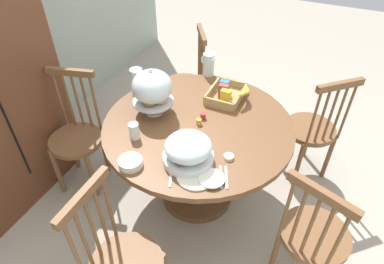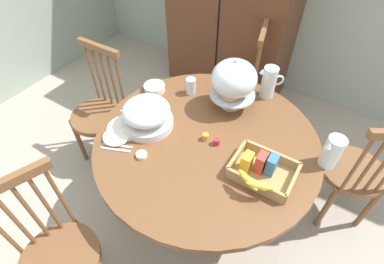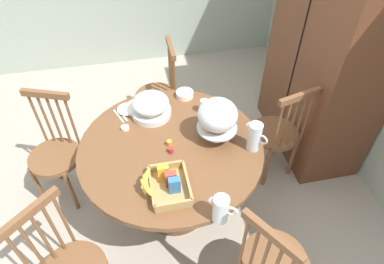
{
  "view_description": "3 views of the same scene",
  "coord_description": "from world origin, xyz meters",
  "px_view_note": "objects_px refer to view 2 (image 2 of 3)",
  "views": [
    {
      "loc": [
        -1.66,
        -0.6,
        2.14
      ],
      "look_at": [
        -0.14,
        0.09,
        0.74
      ],
      "focal_mm": 31.39,
      "sensor_mm": 36.0,
      "label": 1
    },
    {
      "loc": [
        0.49,
        -0.92,
        1.96
      ],
      "look_at": [
        -0.14,
        0.09,
        0.74
      ],
      "focal_mm": 27.44,
      "sensor_mm": 36.0,
      "label": 2
    },
    {
      "loc": [
        1.55,
        -0.09,
        2.41
      ],
      "look_at": [
        -0.04,
        0.24,
        0.84
      ],
      "focal_mm": 31.29,
      "sensor_mm": 36.0,
      "label": 3
    }
  ],
  "objects_px": {
    "windsor_chair_facing_door": "(100,114)",
    "milk_pitcher": "(332,153)",
    "dining_table": "(206,160)",
    "windsor_chair_far_side": "(58,256)",
    "windsor_chair_by_cabinet": "(237,85)",
    "cereal_bowl": "(154,88)",
    "orange_juice_pitcher": "(269,83)",
    "china_plate_small": "(116,136)",
    "china_plate_large": "(126,128)",
    "fruit_platter_covered": "(147,114)",
    "drinking_glass": "(191,86)",
    "butter_dish": "(142,155)",
    "windsor_chair_near_window": "(354,173)",
    "pastry_stand_with_dome": "(234,80)",
    "cereal_basket": "(261,170)"
  },
  "relations": [
    {
      "from": "windsor_chair_by_cabinet",
      "to": "pastry_stand_with_dome",
      "type": "xyz_separation_m",
      "value": [
        0.2,
        -0.59,
        0.48
      ]
    },
    {
      "from": "drinking_glass",
      "to": "butter_dish",
      "type": "bearing_deg",
      "value": -83.45
    },
    {
      "from": "orange_juice_pitcher",
      "to": "china_plate_small",
      "type": "xyz_separation_m",
      "value": [
        -0.57,
        -0.82,
        -0.08
      ]
    },
    {
      "from": "fruit_platter_covered",
      "to": "windsor_chair_near_window",
      "type": "bearing_deg",
      "value": 25.53
    },
    {
      "from": "dining_table",
      "to": "butter_dish",
      "type": "xyz_separation_m",
      "value": [
        -0.23,
        -0.3,
        0.21
      ]
    },
    {
      "from": "milk_pitcher",
      "to": "drinking_glass",
      "type": "relative_size",
      "value": 1.68
    },
    {
      "from": "windsor_chair_by_cabinet",
      "to": "windsor_chair_far_side",
      "type": "distance_m",
      "value": 1.79
    },
    {
      "from": "fruit_platter_covered",
      "to": "milk_pitcher",
      "type": "bearing_deg",
      "value": 15.38
    },
    {
      "from": "windsor_chair_facing_door",
      "to": "drinking_glass",
      "type": "bearing_deg",
      "value": 23.83
    },
    {
      "from": "windsor_chair_far_side",
      "to": "china_plate_large",
      "type": "relative_size",
      "value": 4.43
    },
    {
      "from": "windsor_chair_facing_door",
      "to": "orange_juice_pitcher",
      "type": "height_order",
      "value": "windsor_chair_facing_door"
    },
    {
      "from": "windsor_chair_far_side",
      "to": "china_plate_small",
      "type": "relative_size",
      "value": 6.5
    },
    {
      "from": "butter_dish",
      "to": "china_plate_large",
      "type": "bearing_deg",
      "value": 151.3
    },
    {
      "from": "windsor_chair_by_cabinet",
      "to": "fruit_platter_covered",
      "type": "bearing_deg",
      "value": -97.6
    },
    {
      "from": "milk_pitcher",
      "to": "butter_dish",
      "type": "bearing_deg",
      "value": -150.58
    },
    {
      "from": "windsor_chair_near_window",
      "to": "china_plate_small",
      "type": "height_order",
      "value": "windsor_chair_near_window"
    },
    {
      "from": "fruit_platter_covered",
      "to": "milk_pitcher",
      "type": "relative_size",
      "value": 1.63
    },
    {
      "from": "china_plate_small",
      "to": "butter_dish",
      "type": "relative_size",
      "value": 2.5
    },
    {
      "from": "china_plate_small",
      "to": "cereal_bowl",
      "type": "relative_size",
      "value": 1.07
    },
    {
      "from": "dining_table",
      "to": "drinking_glass",
      "type": "relative_size",
      "value": 11.66
    },
    {
      "from": "windsor_chair_facing_door",
      "to": "china_plate_small",
      "type": "height_order",
      "value": "windsor_chair_facing_door"
    },
    {
      "from": "cereal_basket",
      "to": "drinking_glass",
      "type": "relative_size",
      "value": 2.87
    },
    {
      "from": "orange_juice_pitcher",
      "to": "china_plate_small",
      "type": "relative_size",
      "value": 1.41
    },
    {
      "from": "milk_pitcher",
      "to": "dining_table",
      "type": "bearing_deg",
      "value": -163.62
    },
    {
      "from": "windsor_chair_facing_door",
      "to": "milk_pitcher",
      "type": "relative_size",
      "value": 5.28
    },
    {
      "from": "dining_table",
      "to": "windsor_chair_near_window",
      "type": "height_order",
      "value": "windsor_chair_near_window"
    },
    {
      "from": "milk_pitcher",
      "to": "china_plate_small",
      "type": "bearing_deg",
      "value": -156.79
    },
    {
      "from": "cereal_bowl",
      "to": "milk_pitcher",
      "type": "bearing_deg",
      "value": -0.8
    },
    {
      "from": "milk_pitcher",
      "to": "windsor_chair_facing_door",
      "type": "bearing_deg",
      "value": -174.22
    },
    {
      "from": "windsor_chair_by_cabinet",
      "to": "cereal_bowl",
      "type": "height_order",
      "value": "windsor_chair_by_cabinet"
    },
    {
      "from": "milk_pitcher",
      "to": "china_plate_large",
      "type": "xyz_separation_m",
      "value": [
        -1.07,
        -0.36,
        -0.08
      ]
    },
    {
      "from": "windsor_chair_by_cabinet",
      "to": "fruit_platter_covered",
      "type": "distance_m",
      "value": 1.08
    },
    {
      "from": "fruit_platter_covered",
      "to": "cereal_bowl",
      "type": "height_order",
      "value": "fruit_platter_covered"
    },
    {
      "from": "dining_table",
      "to": "orange_juice_pitcher",
      "type": "distance_m",
      "value": 0.64
    },
    {
      "from": "china_plate_small",
      "to": "china_plate_large",
      "type": "bearing_deg",
      "value": 96.61
    },
    {
      "from": "dining_table",
      "to": "windsor_chair_far_side",
      "type": "bearing_deg",
      "value": -112.26
    },
    {
      "from": "milk_pitcher",
      "to": "cereal_basket",
      "type": "bearing_deg",
      "value": -135.6
    },
    {
      "from": "milk_pitcher",
      "to": "butter_dish",
      "type": "height_order",
      "value": "milk_pitcher"
    },
    {
      "from": "china_plate_small",
      "to": "windsor_chair_facing_door",
      "type": "bearing_deg",
      "value": 149.73
    },
    {
      "from": "cereal_basket",
      "to": "china_plate_large",
      "type": "distance_m",
      "value": 0.81
    },
    {
      "from": "windsor_chair_facing_door",
      "to": "milk_pitcher",
      "type": "xyz_separation_m",
      "value": [
        1.56,
        0.16,
        0.37
      ]
    },
    {
      "from": "drinking_glass",
      "to": "china_plate_large",
      "type": "bearing_deg",
      "value": -106.5
    },
    {
      "from": "windsor_chair_far_side",
      "to": "orange_juice_pitcher",
      "type": "xyz_separation_m",
      "value": [
        0.49,
        1.42,
        0.38
      ]
    },
    {
      "from": "dining_table",
      "to": "orange_juice_pitcher",
      "type": "bearing_deg",
      "value": 76.13
    },
    {
      "from": "windsor_chair_far_side",
      "to": "pastry_stand_with_dome",
      "type": "relative_size",
      "value": 2.83
    },
    {
      "from": "windsor_chair_facing_door",
      "to": "drinking_glass",
      "type": "xyz_separation_m",
      "value": [
        0.64,
        0.28,
        0.34
      ]
    },
    {
      "from": "pastry_stand_with_dome",
      "to": "fruit_platter_covered",
      "type": "xyz_separation_m",
      "value": [
        -0.34,
        -0.41,
        -0.11
      ]
    },
    {
      "from": "windsor_chair_far_side",
      "to": "drinking_glass",
      "type": "relative_size",
      "value": 8.86
    },
    {
      "from": "butter_dish",
      "to": "orange_juice_pitcher",
      "type": "bearing_deg",
      "value": 66.56
    },
    {
      "from": "cereal_basket",
      "to": "china_plate_small",
      "type": "xyz_separation_m",
      "value": [
        -0.79,
        -0.19,
        -0.03
      ]
    }
  ]
}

